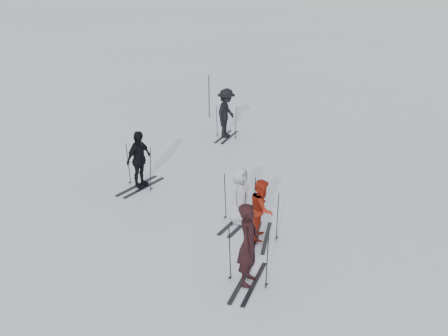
% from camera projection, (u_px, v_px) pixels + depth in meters
% --- Properties ---
extents(ground, '(120.00, 120.00, 0.00)m').
position_uv_depth(ground, '(212.00, 216.00, 14.83)').
color(ground, silver).
rests_on(ground, ground).
extents(skier_near_dark, '(0.44, 0.66, 1.81)m').
position_uv_depth(skier_near_dark, '(249.00, 245.00, 11.51)').
color(skier_near_dark, black).
rests_on(skier_near_dark, ground).
extents(skier_red, '(0.67, 0.81, 1.50)m').
position_uv_depth(skier_red, '(262.00, 210.00, 13.44)').
color(skier_red, '#B02813').
rests_on(skier_red, ground).
extents(skier_grey, '(0.58, 0.80, 1.50)m').
position_uv_depth(skier_grey, '(240.00, 196.00, 14.23)').
color(skier_grey, '#B2B6BD').
rests_on(skier_grey, ground).
extents(skier_uphill_left, '(0.63, 1.07, 1.70)m').
position_uv_depth(skier_uphill_left, '(139.00, 160.00, 16.36)').
color(skier_uphill_left, black).
rests_on(skier_uphill_left, ground).
extents(skier_uphill_far, '(0.73, 1.21, 1.83)m').
position_uv_depth(skier_uphill_far, '(226.00, 114.00, 20.80)').
color(skier_uphill_far, black).
rests_on(skier_uphill_far, ground).
extents(skis_near_dark, '(1.81, 0.97, 1.31)m').
position_uv_depth(skis_near_dark, '(248.00, 256.00, 11.60)').
color(skis_near_dark, black).
rests_on(skis_near_dark, ground).
extents(skis_red, '(1.82, 1.15, 1.24)m').
position_uv_depth(skis_red, '(262.00, 215.00, 13.48)').
color(skis_red, black).
rests_on(skis_red, ground).
extents(skis_grey, '(1.97, 1.24, 1.34)m').
position_uv_depth(skis_grey, '(240.00, 198.00, 14.26)').
color(skis_grey, black).
rests_on(skis_grey, ground).
extents(skis_uphill_left, '(2.03, 1.37, 1.36)m').
position_uv_depth(skis_uphill_left, '(139.00, 166.00, 16.42)').
color(skis_uphill_left, black).
rests_on(skis_uphill_left, ground).
extents(skis_uphill_far, '(1.73, 0.97, 1.24)m').
position_uv_depth(skis_uphill_far, '(226.00, 121.00, 20.91)').
color(skis_uphill_far, black).
rests_on(skis_uphill_far, ground).
extents(piste_marker, '(0.05, 0.05, 1.79)m').
position_uv_depth(piste_marker, '(209.00, 96.00, 23.39)').
color(piste_marker, black).
rests_on(piste_marker, ground).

